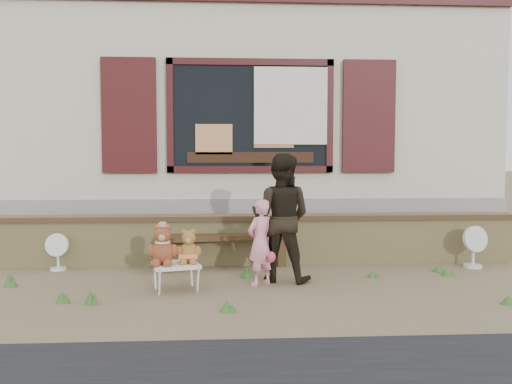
{
  "coord_description": "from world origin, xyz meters",
  "views": [
    {
      "loc": [
        -0.41,
        -6.22,
        1.48
      ],
      "look_at": [
        0.0,
        0.6,
        1.0
      ],
      "focal_mm": 38.0,
      "sensor_mm": 36.0,
      "label": 1
    }
  ],
  "objects": [
    {
      "name": "grass_tufts",
      "position": [
        -0.02,
        -0.33,
        0.06
      ],
      "size": [
        5.33,
        1.73,
        0.16
      ],
      "color": "#335A24",
      "rests_on": "ground"
    },
    {
      "name": "teddy_bear_left",
      "position": [
        -1.06,
        -0.42,
        0.52
      ],
      "size": [
        0.38,
        0.35,
        0.44
      ],
      "primitive_type": null,
      "rotation": [
        0.0,
        0.0,
        0.25
      ],
      "color": "brown",
      "rests_on": "folding_chair"
    },
    {
      "name": "teddy_bear_right",
      "position": [
        -0.79,
        -0.35,
        0.48
      ],
      "size": [
        0.33,
        0.3,
        0.38
      ],
      "primitive_type": null,
      "rotation": [
        0.0,
        0.0,
        0.25
      ],
      "color": "brown",
      "rests_on": "folding_chair"
    },
    {
      "name": "brick_wall",
      "position": [
        0.0,
        1.0,
        0.34
      ],
      "size": [
        7.1,
        0.36,
        0.67
      ],
      "color": "tan",
      "rests_on": "ground"
    },
    {
      "name": "bench",
      "position": [
        -0.41,
        0.8,
        0.32
      ],
      "size": [
        1.75,
        0.63,
        0.44
      ],
      "rotation": [
        0.0,
        0.0,
        0.16
      ],
      "color": "#352412",
      "rests_on": "ground"
    },
    {
      "name": "fan_right",
      "position": [
        2.83,
        0.57,
        0.28
      ],
      "size": [
        0.36,
        0.23,
        0.55
      ],
      "rotation": [
        0.0,
        0.0,
        0.21
      ],
      "color": "silver",
      "rests_on": "ground"
    },
    {
      "name": "adult",
      "position": [
        0.26,
        0.01,
        0.74
      ],
      "size": [
        0.87,
        0.77,
        1.49
      ],
      "primitive_type": "imported",
      "rotation": [
        0.0,
        0.0,
        2.8
      ],
      "color": "black",
      "rests_on": "ground"
    },
    {
      "name": "fan_left",
      "position": [
        -2.52,
        0.74,
        0.24
      ],
      "size": [
        0.3,
        0.2,
        0.48
      ],
      "rotation": [
        0.0,
        0.0,
        -0.08
      ],
      "color": "silver",
      "rests_on": "ground"
    },
    {
      "name": "folding_chair",
      "position": [
        -0.93,
        -0.38,
        0.27
      ],
      "size": [
        0.57,
        0.53,
        0.3
      ],
      "rotation": [
        0.0,
        0.0,
        0.25
      ],
      "color": "silver",
      "rests_on": "ground"
    },
    {
      "name": "ground",
      "position": [
        0.0,
        0.0,
        0.0
      ],
      "size": [
        80.0,
        80.0,
        0.0
      ],
      "primitive_type": "plane",
      "color": "brown",
      "rests_on": "ground"
    },
    {
      "name": "shopfront",
      "position": [
        0.0,
        4.49,
        2.0
      ],
      "size": [
        8.04,
        5.13,
        4.0
      ],
      "color": "#BFB69A",
      "rests_on": "ground"
    },
    {
      "name": "child",
      "position": [
        0.0,
        -0.18,
        0.49
      ],
      "size": [
        0.42,
        0.41,
        0.97
      ],
      "primitive_type": "imported",
      "rotation": [
        0.0,
        0.0,
        3.83
      ],
      "color": "pink",
      "rests_on": "ground"
    }
  ]
}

